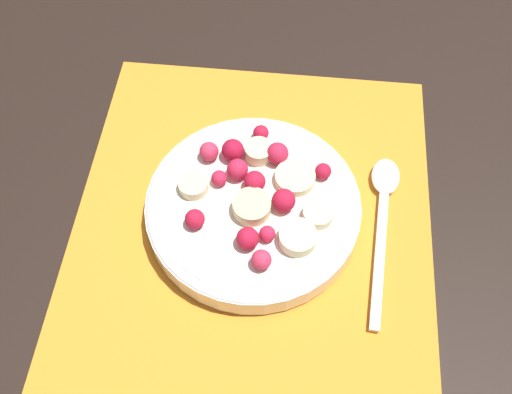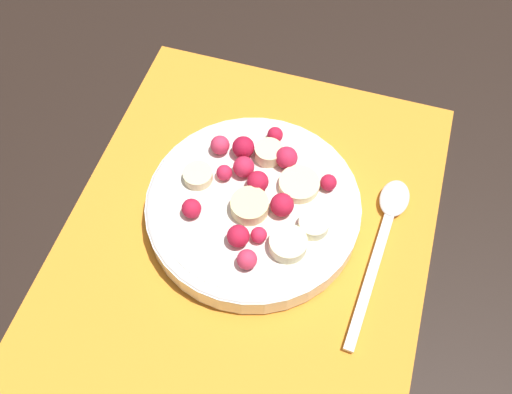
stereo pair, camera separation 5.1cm
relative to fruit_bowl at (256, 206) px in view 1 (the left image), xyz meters
The scene contains 4 objects.
ground_plane 0.05m from the fruit_bowl, ahead, with size 3.00×3.00×0.00m, color black.
placemat 0.05m from the fruit_bowl, ahead, with size 0.46×0.33×0.01m.
fruit_bowl is the anchor object (origin of this frame).
spoon 0.12m from the fruit_bowl, 100.92° to the left, with size 0.18×0.03×0.01m.
Camera 1 is at (0.22, 0.03, 0.47)m, focal length 40.00 mm.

